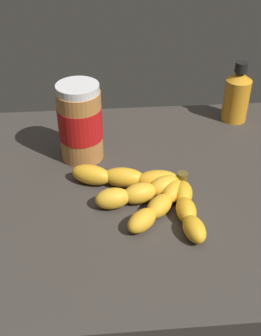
# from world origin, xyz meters

# --- Properties ---
(ground_plane) EXTENTS (0.91, 0.62, 0.04)m
(ground_plane) POSITION_xyz_m (0.00, 0.00, -0.02)
(ground_plane) COLOR #38332D
(banana_bunch) EXTENTS (0.23, 0.22, 0.04)m
(banana_bunch) POSITION_xyz_m (0.04, -0.05, 0.02)
(banana_bunch) COLOR gold
(banana_bunch) RESTS_ON ground_plane
(peanut_butter_jar) EXTENTS (0.09, 0.09, 0.16)m
(peanut_butter_jar) POSITION_xyz_m (-0.08, 0.10, 0.08)
(peanut_butter_jar) COLOR #B27238
(peanut_butter_jar) RESTS_ON ground_plane
(honey_bottle) EXTENTS (0.06, 0.06, 0.14)m
(honey_bottle) POSITION_xyz_m (0.28, 0.23, 0.06)
(honey_bottle) COLOR orange
(honey_bottle) RESTS_ON ground_plane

